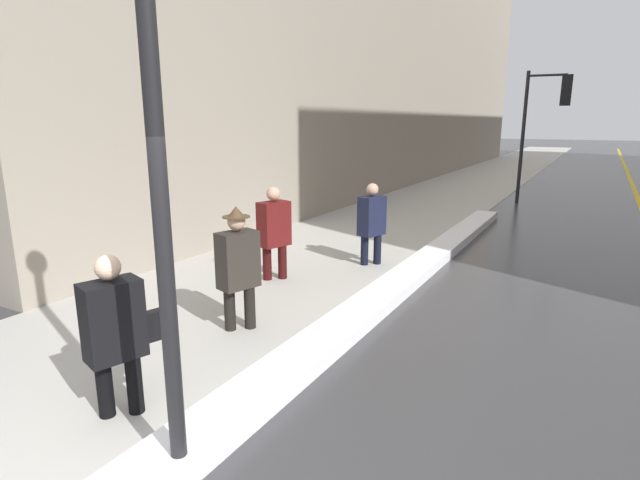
% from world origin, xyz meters
% --- Properties ---
extents(sidewalk_slab, '(4.00, 80.00, 0.01)m').
position_xyz_m(sidewalk_slab, '(-2.00, 15.00, 0.01)').
color(sidewalk_slab, '#B2AFA8').
rests_on(sidewalk_slab, ground).
extents(snow_bank_curb, '(0.55, 13.46, 0.18)m').
position_xyz_m(snow_bank_curb, '(0.16, 5.71, 0.09)').
color(snow_bank_curb, white).
rests_on(snow_bank_curb, ground).
extents(lamp_post, '(0.28, 0.28, 4.49)m').
position_xyz_m(lamp_post, '(0.27, 0.67, 2.72)').
color(lamp_post, black).
rests_on(lamp_post, ground).
extents(traffic_light_near, '(1.31, 0.34, 4.10)m').
position_xyz_m(traffic_light_near, '(1.15, 15.54, 2.97)').
color(traffic_light_near, black).
rests_on(traffic_light_near, ground).
extents(pedestrian_with_shoulder_bag, '(0.42, 0.72, 1.50)m').
position_xyz_m(pedestrian_with_shoulder_bag, '(-0.77, 1.01, 0.83)').
color(pedestrian_with_shoulder_bag, black).
rests_on(pedestrian_with_shoulder_bag, ground).
extents(pedestrian_trailing, '(0.42, 0.55, 1.60)m').
position_xyz_m(pedestrian_trailing, '(-1.03, 3.04, 0.87)').
color(pedestrian_trailing, black).
rests_on(pedestrian_trailing, ground).
extents(pedestrian_nearside, '(0.44, 0.57, 1.57)m').
position_xyz_m(pedestrian_nearside, '(-1.81, 4.97, 0.87)').
color(pedestrian_nearside, '#340C0C').
rests_on(pedestrian_nearside, ground).
extents(pedestrian_in_glasses, '(0.42, 0.55, 1.51)m').
position_xyz_m(pedestrian_in_glasses, '(-0.77, 6.58, 0.84)').
color(pedestrian_in_glasses, black).
rests_on(pedestrian_in_glasses, ground).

